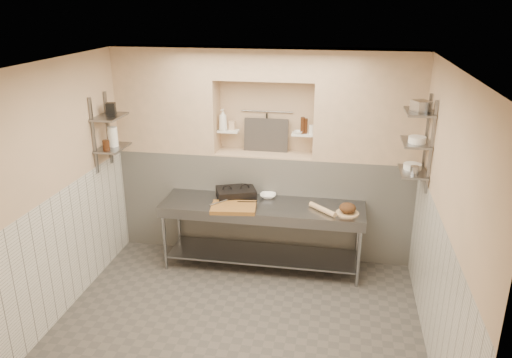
% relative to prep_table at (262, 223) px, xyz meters
% --- Properties ---
extents(floor, '(4.00, 3.90, 0.10)m').
position_rel_prep_table_xyz_m(floor, '(-0.06, -1.18, -0.69)').
color(floor, '#4E4945').
rests_on(floor, ground).
extents(ceiling, '(4.00, 3.90, 0.10)m').
position_rel_prep_table_xyz_m(ceiling, '(-0.06, -1.18, 2.21)').
color(ceiling, silver).
rests_on(ceiling, ground).
extents(wall_left, '(0.10, 3.90, 2.80)m').
position_rel_prep_table_xyz_m(wall_left, '(-2.11, -1.18, 0.76)').
color(wall_left, tan).
rests_on(wall_left, ground).
extents(wall_right, '(0.10, 3.90, 2.80)m').
position_rel_prep_table_xyz_m(wall_right, '(1.99, -1.18, 0.76)').
color(wall_right, tan).
rests_on(wall_right, ground).
extents(wall_back, '(4.00, 0.10, 2.80)m').
position_rel_prep_table_xyz_m(wall_back, '(-0.06, 0.82, 0.76)').
color(wall_back, tan).
rests_on(wall_back, ground).
extents(wall_front, '(4.00, 0.10, 2.80)m').
position_rel_prep_table_xyz_m(wall_front, '(-0.06, -3.18, 0.76)').
color(wall_front, tan).
rests_on(wall_front, ground).
extents(backwall_lower, '(4.00, 0.40, 1.40)m').
position_rel_prep_table_xyz_m(backwall_lower, '(-0.06, 0.57, 0.06)').
color(backwall_lower, silver).
rests_on(backwall_lower, floor).
extents(alcove_sill, '(1.30, 0.40, 0.02)m').
position_rel_prep_table_xyz_m(alcove_sill, '(-0.06, 0.57, 0.77)').
color(alcove_sill, tan).
rests_on(alcove_sill, backwall_lower).
extents(backwall_pillar_left, '(1.35, 0.40, 1.40)m').
position_rel_prep_table_xyz_m(backwall_pillar_left, '(-1.39, 0.57, 1.46)').
color(backwall_pillar_left, tan).
rests_on(backwall_pillar_left, backwall_lower).
extents(backwall_pillar_right, '(1.35, 0.40, 1.40)m').
position_rel_prep_table_xyz_m(backwall_pillar_right, '(1.26, 0.57, 1.46)').
color(backwall_pillar_right, tan).
rests_on(backwall_pillar_right, backwall_lower).
extents(backwall_header, '(1.30, 0.40, 0.40)m').
position_rel_prep_table_xyz_m(backwall_header, '(-0.06, 0.57, 1.96)').
color(backwall_header, tan).
rests_on(backwall_header, backwall_lower).
extents(wainscot_left, '(0.02, 3.90, 1.40)m').
position_rel_prep_table_xyz_m(wainscot_left, '(-2.05, -1.18, 0.06)').
color(wainscot_left, silver).
rests_on(wainscot_left, floor).
extents(wainscot_right, '(0.02, 3.90, 1.40)m').
position_rel_prep_table_xyz_m(wainscot_right, '(1.93, -1.18, 0.06)').
color(wainscot_right, silver).
rests_on(wainscot_right, floor).
extents(alcove_shelf_left, '(0.28, 0.16, 0.02)m').
position_rel_prep_table_xyz_m(alcove_shelf_left, '(-0.56, 0.57, 1.06)').
color(alcove_shelf_left, white).
rests_on(alcove_shelf_left, backwall_lower).
extents(alcove_shelf_right, '(0.28, 0.16, 0.02)m').
position_rel_prep_table_xyz_m(alcove_shelf_right, '(0.44, 0.57, 1.06)').
color(alcove_shelf_right, white).
rests_on(alcove_shelf_right, backwall_lower).
extents(utensil_rail, '(0.70, 0.02, 0.02)m').
position_rel_prep_table_xyz_m(utensil_rail, '(-0.06, 0.74, 1.31)').
color(utensil_rail, gray).
rests_on(utensil_rail, wall_back).
extents(hanging_steel, '(0.02, 0.02, 0.30)m').
position_rel_prep_table_xyz_m(hanging_steel, '(-0.06, 0.72, 1.14)').
color(hanging_steel, black).
rests_on(hanging_steel, utensil_rail).
extents(splash_panel, '(0.60, 0.08, 0.45)m').
position_rel_prep_table_xyz_m(splash_panel, '(-0.06, 0.67, 1.00)').
color(splash_panel, '#383330').
rests_on(splash_panel, alcove_sill).
extents(shelf_rail_left_a, '(0.03, 0.03, 0.95)m').
position_rel_prep_table_xyz_m(shelf_rail_left_a, '(-2.04, 0.07, 1.16)').
color(shelf_rail_left_a, slate).
rests_on(shelf_rail_left_a, wall_left).
extents(shelf_rail_left_b, '(0.03, 0.03, 0.95)m').
position_rel_prep_table_xyz_m(shelf_rail_left_b, '(-2.04, -0.33, 1.16)').
color(shelf_rail_left_b, slate).
rests_on(shelf_rail_left_b, wall_left).
extents(wall_shelf_left_lower, '(0.30, 0.50, 0.02)m').
position_rel_prep_table_xyz_m(wall_shelf_left_lower, '(-1.90, -0.13, 0.96)').
color(wall_shelf_left_lower, slate).
rests_on(wall_shelf_left_lower, wall_left).
extents(wall_shelf_left_upper, '(0.30, 0.50, 0.03)m').
position_rel_prep_table_xyz_m(wall_shelf_left_upper, '(-1.90, -0.13, 1.36)').
color(wall_shelf_left_upper, slate).
rests_on(wall_shelf_left_upper, wall_left).
extents(shelf_rail_right_a, '(0.03, 0.03, 1.05)m').
position_rel_prep_table_xyz_m(shelf_rail_right_a, '(1.91, 0.07, 1.21)').
color(shelf_rail_right_a, slate).
rests_on(shelf_rail_right_a, wall_right).
extents(shelf_rail_right_b, '(0.03, 0.03, 1.05)m').
position_rel_prep_table_xyz_m(shelf_rail_right_b, '(1.91, -0.33, 1.21)').
color(shelf_rail_right_b, slate).
rests_on(shelf_rail_right_b, wall_right).
extents(wall_shelf_right_lower, '(0.30, 0.50, 0.02)m').
position_rel_prep_table_xyz_m(wall_shelf_right_lower, '(1.78, -0.13, 0.86)').
color(wall_shelf_right_lower, slate).
rests_on(wall_shelf_right_lower, wall_right).
extents(wall_shelf_right_mid, '(0.30, 0.50, 0.02)m').
position_rel_prep_table_xyz_m(wall_shelf_right_mid, '(1.78, -0.13, 1.21)').
color(wall_shelf_right_mid, slate).
rests_on(wall_shelf_right_mid, wall_right).
extents(wall_shelf_right_upper, '(0.30, 0.50, 0.03)m').
position_rel_prep_table_xyz_m(wall_shelf_right_upper, '(1.78, -0.13, 1.56)').
color(wall_shelf_right_upper, slate).
rests_on(wall_shelf_right_upper, wall_right).
extents(prep_table, '(2.60, 0.70, 0.90)m').
position_rel_prep_table_xyz_m(prep_table, '(0.00, 0.00, 0.00)').
color(prep_table, gray).
rests_on(prep_table, floor).
extents(panini_press, '(0.59, 0.52, 0.14)m').
position_rel_prep_table_xyz_m(panini_press, '(-0.38, 0.16, 0.33)').
color(panini_press, black).
rests_on(panini_press, prep_table).
extents(cutting_board, '(0.60, 0.45, 0.05)m').
position_rel_prep_table_xyz_m(cutting_board, '(-0.33, -0.21, 0.28)').
color(cutting_board, brown).
rests_on(cutting_board, prep_table).
extents(knife_blade, '(0.27, 0.07, 0.01)m').
position_rel_prep_table_xyz_m(knife_blade, '(-0.18, -0.05, 0.31)').
color(knife_blade, gray).
rests_on(knife_blade, cutting_board).
extents(tongs, '(0.19, 0.23, 0.03)m').
position_rel_prep_table_xyz_m(tongs, '(-0.53, -0.16, 0.32)').
color(tongs, gray).
rests_on(tongs, cutting_board).
extents(mixing_bowl, '(0.21, 0.21, 0.05)m').
position_rel_prep_table_xyz_m(mixing_bowl, '(0.04, 0.25, 0.28)').
color(mixing_bowl, white).
rests_on(mixing_bowl, prep_table).
extents(rolling_pin, '(0.36, 0.35, 0.07)m').
position_rel_prep_table_xyz_m(rolling_pin, '(0.77, -0.09, 0.29)').
color(rolling_pin, tan).
rests_on(rolling_pin, prep_table).
extents(bread_board, '(0.28, 0.28, 0.02)m').
position_rel_prep_table_xyz_m(bread_board, '(1.07, -0.10, 0.27)').
color(bread_board, tan).
rests_on(bread_board, prep_table).
extents(bread_loaf, '(0.20, 0.20, 0.12)m').
position_rel_prep_table_xyz_m(bread_loaf, '(1.07, -0.10, 0.34)').
color(bread_loaf, '#4C2D19').
rests_on(bread_loaf, bread_board).
extents(bottle_soap, '(0.14, 0.14, 0.29)m').
position_rel_prep_table_xyz_m(bottle_soap, '(-0.62, 0.54, 1.21)').
color(bottle_soap, white).
rests_on(bottle_soap, alcove_shelf_left).
extents(jar_alcove, '(0.08, 0.08, 0.12)m').
position_rel_prep_table_xyz_m(jar_alcove, '(-0.52, 0.61, 1.13)').
color(jar_alcove, tan).
rests_on(jar_alcove, alcove_shelf_left).
extents(bowl_alcove, '(0.16, 0.16, 0.04)m').
position_rel_prep_table_xyz_m(bowl_alcove, '(0.38, 0.55, 1.09)').
color(bowl_alcove, white).
rests_on(bowl_alcove, alcove_shelf_right).
extents(condiment_a, '(0.05, 0.05, 0.20)m').
position_rel_prep_table_xyz_m(condiment_a, '(0.47, 0.58, 1.17)').
color(condiment_a, '#371B0C').
rests_on(condiment_a, alcove_shelf_right).
extents(condiment_b, '(0.06, 0.06, 0.22)m').
position_rel_prep_table_xyz_m(condiment_b, '(0.44, 0.55, 1.18)').
color(condiment_b, '#371B0C').
rests_on(condiment_b, alcove_shelf_right).
extents(condiment_c, '(0.07, 0.07, 0.12)m').
position_rel_prep_table_xyz_m(condiment_c, '(0.55, 0.57, 1.13)').
color(condiment_c, white).
rests_on(condiment_c, alcove_shelf_right).
extents(jug_left, '(0.12, 0.12, 0.25)m').
position_rel_prep_table_xyz_m(jug_left, '(-1.90, -0.11, 1.09)').
color(jug_left, white).
rests_on(jug_left, wall_shelf_left_lower).
extents(jar_left, '(0.09, 0.09, 0.13)m').
position_rel_prep_table_xyz_m(jar_left, '(-1.90, -0.30, 1.04)').
color(jar_left, '#371B0C').
rests_on(jar_left, wall_shelf_left_lower).
extents(box_left_upper, '(0.13, 0.13, 0.15)m').
position_rel_prep_table_xyz_m(box_left_upper, '(-1.90, -0.08, 1.44)').
color(box_left_upper, black).
rests_on(box_left_upper, wall_shelf_left_upper).
extents(bowl_right, '(0.21, 0.21, 0.06)m').
position_rel_prep_table_xyz_m(bowl_right, '(1.78, -0.07, 0.90)').
color(bowl_right, white).
rests_on(bowl_right, wall_shelf_right_lower).
extents(canister_right, '(0.10, 0.10, 0.10)m').
position_rel_prep_table_xyz_m(canister_right, '(1.78, -0.26, 0.92)').
color(canister_right, gray).
rests_on(canister_right, wall_shelf_right_lower).
extents(bowl_right_mid, '(0.19, 0.19, 0.07)m').
position_rel_prep_table_xyz_m(bowl_right_mid, '(1.78, -0.19, 1.26)').
color(bowl_right_mid, white).
rests_on(bowl_right_mid, wall_shelf_right_mid).
extents(basket_right, '(0.22, 0.24, 0.13)m').
position_rel_prep_table_xyz_m(basket_right, '(1.78, -0.19, 1.63)').
color(basket_right, gray).
rests_on(basket_right, wall_shelf_right_upper).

